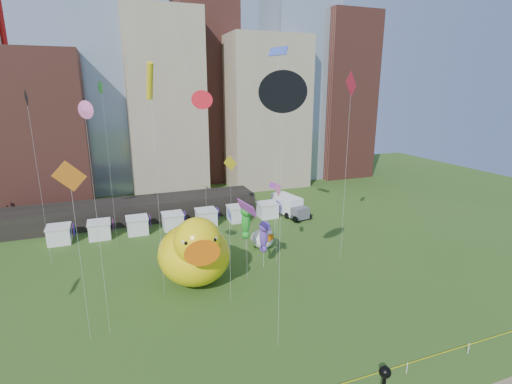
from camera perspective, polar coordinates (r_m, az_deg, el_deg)
name	(u,v)px	position (r m, az deg, el deg)	size (l,w,h in m)	color
skyline	(152,80)	(79.64, -15.09, 15.69)	(101.00, 23.00, 68.00)	brown
pavilion	(134,210)	(62.89, -17.60, -2.60)	(38.00, 6.00, 3.20)	black
vendor_tents	(173,222)	(57.79, -12.19, -4.30)	(33.24, 2.80, 2.40)	white
big_duck	(195,251)	(40.84, -9.05, -8.65)	(8.02, 10.54, 7.99)	yellow
small_duck	(263,238)	(49.82, 1.01, -6.84)	(3.09, 3.96, 2.96)	white
seahorse_green	(246,219)	(45.39, -1.49, -4.04)	(1.60, 1.90, 6.84)	silver
seahorse_purple	(264,234)	(43.63, 1.20, -6.25)	(1.52, 1.77, 5.67)	silver
box_truck	(289,206)	(62.63, 4.89, -2.02)	(3.99, 7.58, 3.06)	white
kite_0	(351,89)	(44.13, 13.89, 14.62)	(2.28, 1.37, 21.74)	silver
kite_1	(278,192)	(43.18, 3.24, -0.02)	(0.05, 1.54, 9.78)	silver
kite_2	(282,92)	(26.70, 3.93, 14.56)	(2.81, 1.03, 21.18)	silver
kite_4	(150,82)	(36.16, -15.45, 15.47)	(0.73, 1.96, 22.23)	silver
kite_5	(278,53)	(45.01, 3.30, 19.84)	(1.19, 3.03, 24.39)	silver
kite_6	(70,180)	(31.18, -25.85, 1.61)	(2.31, 0.62, 15.00)	silver
kite_7	(247,208)	(39.49, -1.39, -2.35)	(0.94, 3.64, 8.71)	silver
kite_8	(203,100)	(42.22, -7.93, 13.32)	(1.37, 1.75, 19.80)	silver
kite_9	(85,112)	(30.81, -24.04, 10.78)	(0.87, 1.20, 19.16)	silver
kite_10	(28,106)	(47.73, -30.74, 10.84)	(0.59, 1.70, 19.93)	silver
kite_11	(101,88)	(50.92, -21.92, 14.05)	(0.57, 1.50, 20.84)	silver
kite_12	(230,164)	(54.23, -3.83, 4.13)	(2.14, 0.72, 10.95)	silver
kite_13	(229,215)	(35.11, -3.98, -3.49)	(0.75, 1.90, 9.19)	silver
kite_15	(275,187)	(47.75, 2.83, 0.82)	(0.74, 2.24, 8.60)	silver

